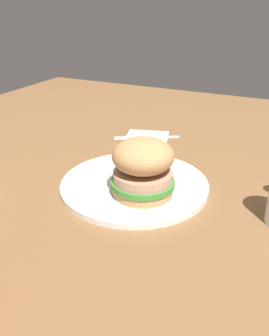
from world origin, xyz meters
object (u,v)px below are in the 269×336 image
at_px(sandwich, 143,167).
at_px(fork, 146,136).
at_px(fries_pile, 144,169).
at_px(napkin, 147,137).
at_px(plate, 134,185).

height_order(sandwich, fork, sandwich).
xyz_separation_m(sandwich, fries_pile, (0.04, -0.09, -0.05)).
bearing_deg(napkin, fork, 28.74).
bearing_deg(fries_pile, fork, -67.36).
xyz_separation_m(sandwich, napkin, (0.12, -0.29, -0.06)).
height_order(plate, fork, plate).
bearing_deg(fork, napkin, -151.26).
relative_size(plate, fries_pile, 3.02).
relative_size(fries_pile, fork, 0.60).
distance_m(sandwich, fork, 0.32).
distance_m(plate, fork, 0.27).
relative_size(sandwich, fork, 0.73).
bearing_deg(napkin, fries_pile, 112.23).
distance_m(sandwich, fries_pile, 0.10).
relative_size(plate, fork, 1.80).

